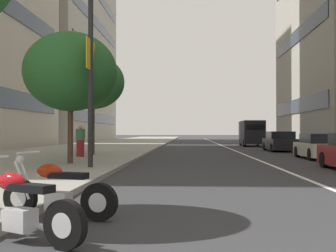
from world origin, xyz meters
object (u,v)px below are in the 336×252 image
at_px(street_tree_near_plaza_corner, 71,72).
at_px(street_tree_by_lamp_post, 93,82).
at_px(motorcycle_far_end_row, 18,208).
at_px(car_far_down_avenue, 280,142).
at_px(delivery_van_ahead, 251,133).
at_px(car_mid_block_traffic, 320,147).
at_px(motorcycle_nearest_camera, 57,193).
at_px(street_lamp_with_banners, 99,17).
at_px(pedestrian_on_plaza, 80,140).

height_order(street_tree_near_plaza_corner, street_tree_by_lamp_post, street_tree_by_lamp_post).
bearing_deg(street_tree_by_lamp_post, street_tree_near_plaza_corner, -174.74).
bearing_deg(motorcycle_far_end_row, car_far_down_avenue, -83.02).
distance_m(car_far_down_avenue, delivery_van_ahead, 11.45).
bearing_deg(delivery_van_ahead, car_mid_block_traffic, -176.93).
height_order(motorcycle_far_end_row, car_mid_block_traffic, motorcycle_far_end_row).
height_order(motorcycle_nearest_camera, street_tree_by_lamp_post, street_tree_by_lamp_post).
bearing_deg(motorcycle_far_end_row, car_mid_block_traffic, -92.15).
distance_m(car_mid_block_traffic, car_far_down_avenue, 8.87).
distance_m(car_far_down_avenue, street_tree_near_plaza_corner, 18.78).
xyz_separation_m(motorcycle_far_end_row, street_tree_near_plaza_corner, (11.26, 2.54, 3.39)).
xyz_separation_m(car_far_down_avenue, street_lamp_with_banners, (-16.29, 9.94, 4.86)).
relative_size(car_mid_block_traffic, street_tree_by_lamp_post, 0.76).
xyz_separation_m(motorcycle_nearest_camera, street_lamp_with_banners, (8.08, 1.08, 5.13)).
bearing_deg(delivery_van_ahead, motorcycle_nearest_camera, 168.20).
relative_size(motorcycle_nearest_camera, street_tree_by_lamp_post, 0.37).
xyz_separation_m(street_tree_near_plaza_corner, street_tree_by_lamp_post, (6.50, 0.60, 0.35)).
bearing_deg(street_tree_near_plaza_corner, delivery_van_ahead, -23.09).
bearing_deg(car_mid_block_traffic, motorcycle_nearest_camera, 150.88).
bearing_deg(car_mid_block_traffic, delivery_van_ahead, 2.63).
bearing_deg(car_far_down_avenue, motorcycle_far_end_row, 161.54).
height_order(motorcycle_far_end_row, street_tree_near_plaza_corner, street_tree_near_plaza_corner).
bearing_deg(street_tree_near_plaza_corner, motorcycle_far_end_row, -167.31).
distance_m(motorcycle_far_end_row, motorcycle_nearest_camera, 1.45).
bearing_deg(street_tree_by_lamp_post, car_mid_block_traffic, -93.84).
xyz_separation_m(car_mid_block_traffic, car_far_down_avenue, (8.87, 0.17, 0.04)).
relative_size(motorcycle_far_end_row, pedestrian_on_plaza, 1.18).
xyz_separation_m(street_lamp_with_banners, pedestrian_on_plaza, (6.23, 2.27, -4.55)).
xyz_separation_m(motorcycle_nearest_camera, pedestrian_on_plaza, (14.31, 3.35, 0.58)).
bearing_deg(street_lamp_with_banners, street_tree_near_plaza_corner, 41.01).
relative_size(delivery_van_ahead, street_tree_by_lamp_post, 1.07).
bearing_deg(motorcycle_far_end_row, delivery_van_ahead, -76.88).
xyz_separation_m(delivery_van_ahead, pedestrian_on_plaza, (-21.48, 11.84, -0.37)).
height_order(motorcycle_nearest_camera, car_far_down_avenue, car_far_down_avenue).
relative_size(motorcycle_nearest_camera, street_lamp_with_banners, 0.22).
relative_size(street_tree_near_plaza_corner, pedestrian_on_plaza, 3.19).
bearing_deg(motorcycle_nearest_camera, delivery_van_ahead, -88.69).
distance_m(motorcycle_nearest_camera, car_far_down_avenue, 25.93).
xyz_separation_m(delivery_van_ahead, street_tree_by_lamp_post, (-19.47, 11.67, 2.83)).
relative_size(street_tree_near_plaza_corner, street_tree_by_lamp_post, 0.95).
bearing_deg(street_lamp_with_banners, car_far_down_avenue, -31.40).
bearing_deg(motorcycle_nearest_camera, street_tree_by_lamp_post, -64.31).
distance_m(motorcycle_nearest_camera, car_mid_block_traffic, 17.94).
bearing_deg(pedestrian_on_plaza, delivery_van_ahead, 178.57).
xyz_separation_m(motorcycle_far_end_row, car_mid_block_traffic, (16.95, -9.08, 0.20)).
height_order(motorcycle_far_end_row, pedestrian_on_plaza, pedestrian_on_plaza).
relative_size(motorcycle_nearest_camera, pedestrian_on_plaza, 1.23).
bearing_deg(motorcycle_far_end_row, street_tree_near_plaza_corner, -51.28).
height_order(delivery_van_ahead, pedestrian_on_plaza, delivery_van_ahead).
xyz_separation_m(car_far_down_avenue, street_tree_by_lamp_post, (-8.05, 12.05, 3.50)).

